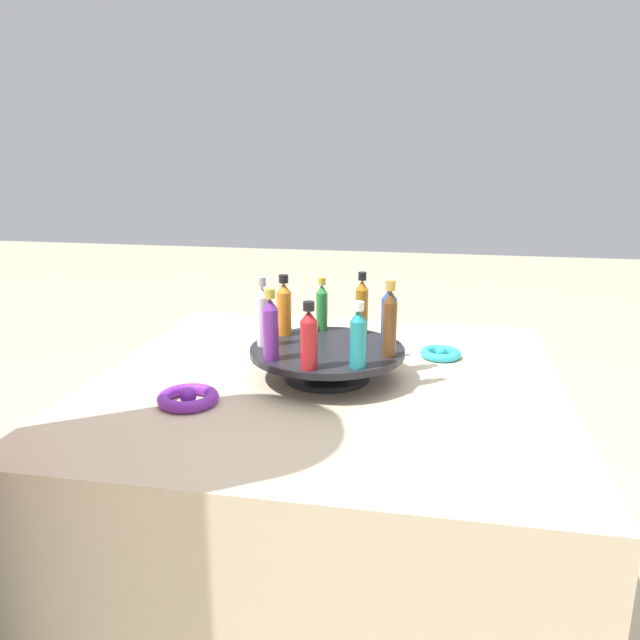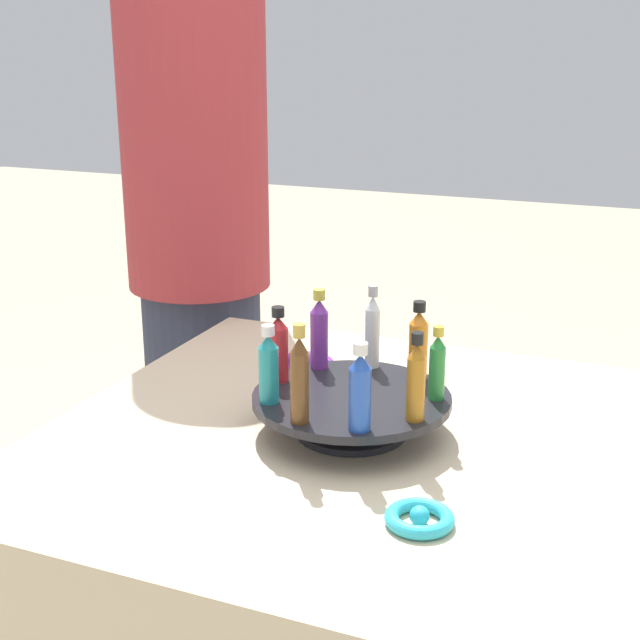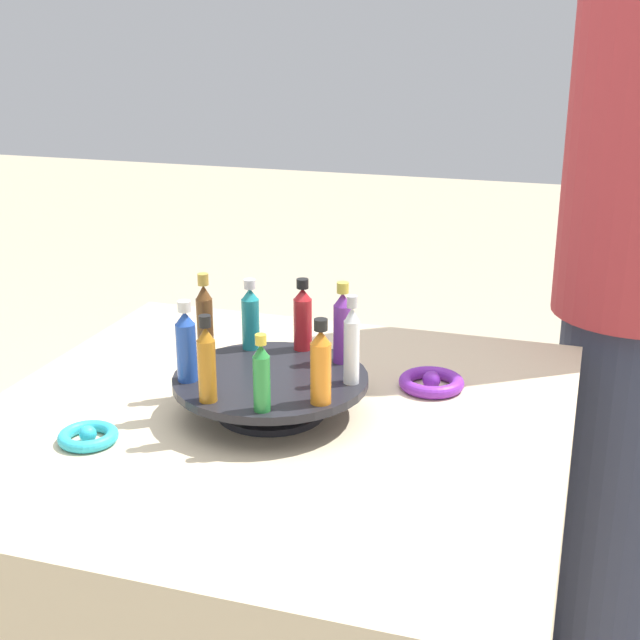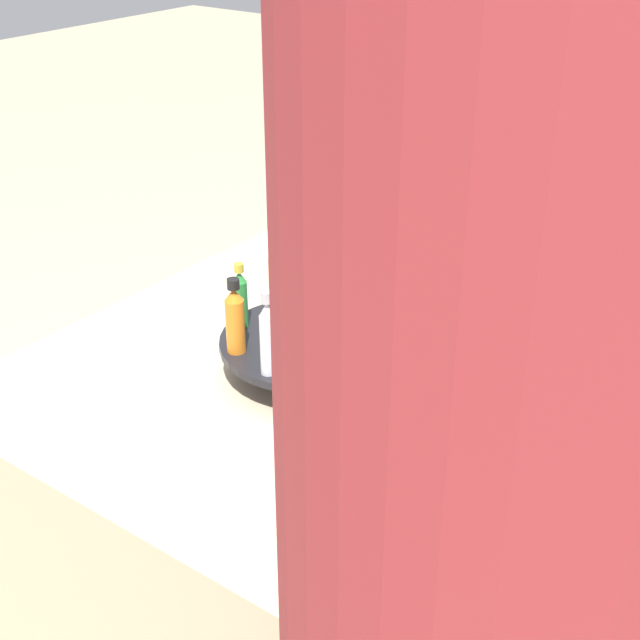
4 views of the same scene
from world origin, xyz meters
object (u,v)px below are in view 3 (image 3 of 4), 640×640
object	(u,v)px
display_stand	(271,388)
bottle_amber	(207,362)
ribbon_bow_teal	(88,436)
bottle_teal	(250,317)
bottle_purple	(342,326)
bottle_orange	(321,365)
bottle_red	(303,317)
bottle_blue	(186,344)
ribbon_bow_purple	(431,382)
bottle_brown	(205,321)
bottle_clear	(352,343)
bottle_green	(262,376)

from	to	relation	value
display_stand	bottle_amber	size ratio (longest dim) A/B	2.33
ribbon_bow_teal	bottle_teal	bearing A→B (deg)	152.08
bottle_teal	ribbon_bow_teal	distance (m)	0.31
display_stand	bottle_purple	distance (m)	0.14
bottle_orange	bottle_red	bearing A→B (deg)	-154.55
bottle_orange	bottle_blue	xyz separation A→B (m)	(-0.02, -0.20, -0.00)
bottle_orange	ribbon_bow_purple	xyz separation A→B (m)	(-0.23, 0.11, -0.10)
bottle_orange	bottle_purple	distance (m)	0.15
bottle_brown	bottle_purple	bearing A→B (deg)	105.45
ribbon_bow_teal	ribbon_bow_purple	world-z (taller)	ribbon_bow_purple
bottle_purple	display_stand	bearing A→B (deg)	-44.55
display_stand	ribbon_bow_teal	size ratio (longest dim) A/B	3.44
display_stand	ribbon_bow_purple	xyz separation A→B (m)	(-0.16, 0.20, -0.03)
bottle_brown	ribbon_bow_purple	distance (m)	0.36
bottle_amber	bottle_teal	bearing A→B (deg)	-174.55
display_stand	bottle_clear	distance (m)	0.14
bottle_red	bottle_green	size ratio (longest dim) A/B	1.07
bottle_purple	bottle_green	xyz separation A→B (m)	(0.20, -0.05, -0.01)
display_stand	ribbon_bow_teal	bearing A→B (deg)	-51.72
bottle_brown	bottle_teal	bearing A→B (deg)	145.45
bottle_clear	bottle_blue	bearing A→B (deg)	-74.55
bottle_clear	bottle_blue	size ratio (longest dim) A/B	1.09
bottle_purple	ribbon_bow_purple	bearing A→B (deg)	122.45
bottle_red	bottle_amber	bearing A→B (deg)	-14.55
bottle_purple	ribbon_bow_purple	distance (m)	0.18
bottle_teal	ribbon_bow_teal	bearing A→B (deg)	-27.92
bottle_orange	bottle_green	distance (m)	0.08
display_stand	bottle_blue	world-z (taller)	bottle_blue
bottle_clear	bottle_teal	distance (m)	0.20
bottle_orange	display_stand	bearing A→B (deg)	-124.55
bottle_orange	bottle_red	distance (m)	0.20
bottle_teal	ribbon_bow_teal	world-z (taller)	bottle_teal
bottle_blue	bottle_green	xyz separation A→B (m)	(0.06, 0.14, -0.01)
bottle_amber	ribbon_bow_teal	size ratio (longest dim) A/B	1.48
bottle_purple	ribbon_bow_purple	world-z (taller)	bottle_purple
bottle_blue	ribbon_bow_teal	size ratio (longest dim) A/B	1.44
display_stand	bottle_purple	world-z (taller)	bottle_purple
bottle_teal	bottle_green	distance (m)	0.23
bottle_clear	ribbon_bow_teal	bearing A→B (deg)	-61.78
bottle_clear	ribbon_bow_purple	distance (m)	0.20
display_stand	bottle_purple	bearing A→B (deg)	135.45
bottle_clear	bottle_green	world-z (taller)	bottle_clear
bottle_green	bottle_purple	bearing A→B (deg)	165.45
bottle_brown	bottle_green	xyz separation A→B (m)	(0.14, 0.14, -0.01)
bottle_brown	bottle_blue	xyz separation A→B (m)	(0.08, 0.01, -0.01)
bottle_orange	ribbon_bow_teal	bearing A→B (deg)	-72.56
display_stand	bottle_brown	size ratio (longest dim) A/B	2.10
display_stand	bottle_green	world-z (taller)	bottle_green
bottle_clear	bottle_amber	xyz separation A→B (m)	(0.12, -0.17, -0.00)
bottle_red	ribbon_bow_teal	xyz separation A→B (m)	(0.28, -0.21, -0.10)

